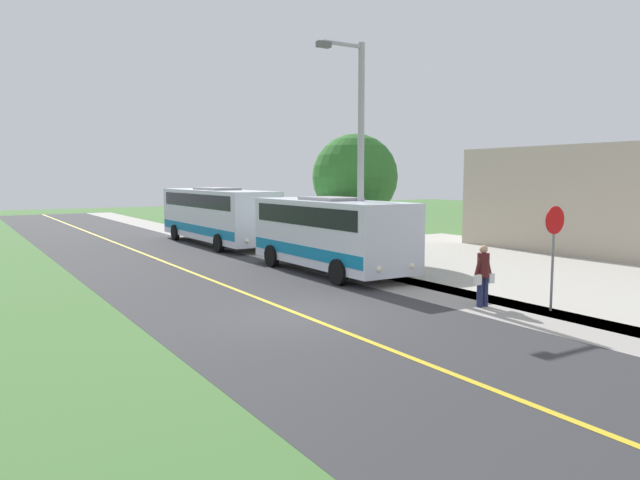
{
  "coord_description": "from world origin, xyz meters",
  "views": [
    {
      "loc": [
        7.83,
        13.64,
        3.67
      ],
      "look_at": [
        -3.5,
        -4.52,
        1.4
      ],
      "focal_mm": 33.58,
      "sensor_mm": 36.0,
      "label": 1
    }
  ],
  "objects_px": {
    "pedestrian_with_bags": "(483,274)",
    "street_light_pole": "(358,150)",
    "shuttle_bus_front": "(330,231)",
    "tree_curbside": "(355,177)",
    "transit_bus_rear": "(217,213)",
    "stop_sign": "(554,240)"
  },
  "relations": [
    {
      "from": "shuttle_bus_front",
      "to": "pedestrian_with_bags",
      "type": "xyz_separation_m",
      "value": [
        -0.33,
        7.42,
        -0.65
      ]
    },
    {
      "from": "tree_curbside",
      "to": "stop_sign",
      "type": "bearing_deg",
      "value": 83.37
    },
    {
      "from": "stop_sign",
      "to": "transit_bus_rear",
      "type": "bearing_deg",
      "value": -85.65
    },
    {
      "from": "street_light_pole",
      "to": "stop_sign",
      "type": "bearing_deg",
      "value": 99.29
    },
    {
      "from": "pedestrian_with_bags",
      "to": "stop_sign",
      "type": "height_order",
      "value": "stop_sign"
    },
    {
      "from": "pedestrian_with_bags",
      "to": "tree_curbside",
      "type": "relative_size",
      "value": 0.32
    },
    {
      "from": "pedestrian_with_bags",
      "to": "stop_sign",
      "type": "distance_m",
      "value": 2.09
    },
    {
      "from": "pedestrian_with_bags",
      "to": "street_light_pole",
      "type": "bearing_deg",
      "value": -89.96
    },
    {
      "from": "shuttle_bus_front",
      "to": "stop_sign",
      "type": "relative_size",
      "value": 2.79
    },
    {
      "from": "stop_sign",
      "to": "street_light_pole",
      "type": "relative_size",
      "value": 0.34
    },
    {
      "from": "shuttle_bus_front",
      "to": "pedestrian_with_bags",
      "type": "relative_size",
      "value": 4.55
    },
    {
      "from": "pedestrian_with_bags",
      "to": "street_light_pole",
      "type": "distance_m",
      "value": 7.1
    },
    {
      "from": "shuttle_bus_front",
      "to": "stop_sign",
      "type": "height_order",
      "value": "shuttle_bus_front"
    },
    {
      "from": "transit_bus_rear",
      "to": "stop_sign",
      "type": "height_order",
      "value": "transit_bus_rear"
    },
    {
      "from": "shuttle_bus_front",
      "to": "transit_bus_rear",
      "type": "bearing_deg",
      "value": -90.06
    },
    {
      "from": "transit_bus_rear",
      "to": "stop_sign",
      "type": "bearing_deg",
      "value": 94.35
    },
    {
      "from": "transit_bus_rear",
      "to": "pedestrian_with_bags",
      "type": "bearing_deg",
      "value": 90.97
    },
    {
      "from": "street_light_pole",
      "to": "shuttle_bus_front",
      "type": "bearing_deg",
      "value": -76.39
    },
    {
      "from": "street_light_pole",
      "to": "transit_bus_rear",
      "type": "bearing_deg",
      "value": -88.58
    },
    {
      "from": "shuttle_bus_front",
      "to": "tree_curbside",
      "type": "distance_m",
      "value": 4.25
    },
    {
      "from": "transit_bus_rear",
      "to": "stop_sign",
      "type": "relative_size",
      "value": 3.71
    },
    {
      "from": "stop_sign",
      "to": "tree_curbside",
      "type": "bearing_deg",
      "value": -96.63
    }
  ]
}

